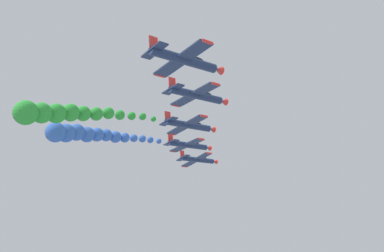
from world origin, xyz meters
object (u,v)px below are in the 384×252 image
Objects in this scene: airplane_left_inner at (189,145)px; airplane_lead at (198,160)px; airplane_right_inner at (189,125)px; airplane_right_outer at (185,60)px; airplane_left_outer at (197,95)px.

airplane_lead is at bearing 133.27° from airplane_left_inner.
airplane_right_inner is 22.46m from airplane_right_outer.
airplane_left_outer is 1.00× the size of airplane_right_outer.
airplane_right_outer is (27.23, -20.90, 3.62)m from airplane_left_inner.
airplane_right_outer is (35.69, -29.88, 4.75)m from airplane_lead.
airplane_left_inner is (8.45, -8.98, 1.13)m from airplane_lead.
airplane_lead is 1.00× the size of airplane_right_outer.
airplane_right_inner is (18.10, -16.13, 2.33)m from airplane_lead.
airplane_right_inner is 1.00× the size of airplane_left_outer.
airplane_left_outer reaches higher than airplane_right_inner.
airplane_left_outer is (27.64, -21.87, 4.11)m from airplane_lead.
airplane_right_outer is at bearing -44.88° from airplane_left_outer.
airplane_left_inner is at bearing 142.49° from airplane_right_outer.
airplane_lead is 1.00× the size of airplane_left_outer.
airplane_left_inner is at bearing -46.73° from airplane_lead.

